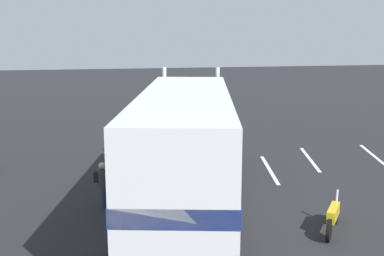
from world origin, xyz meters
The scene contains 7 objects.
ground_plane centered at (0.00, 0.00, 0.00)m, with size 120.00×120.00×0.00m, color #232326.
lane_stripe_near centered at (-1.19, -3.50, 0.01)m, with size 4.40×0.16×0.01m, color silver.
lane_stripe_mid centered at (0.08, -5.99, 0.01)m, with size 4.40×0.16×0.01m, color silver.
lane_stripe_far centered at (0.09, -9.33, 0.01)m, with size 4.40×0.16×0.01m, color silver.
semi_truck centered at (-5.52, 1.02, 2.52)m, with size 14.35×5.68×4.50m.
person_bystander centered at (-4.58, 3.75, 0.89)m, with size 0.34×0.46×1.63m.
motorcycle centered at (-7.92, -3.01, 0.48)m, with size 1.78×1.31×1.12m.
Camera 1 is at (-20.40, 3.81, 5.91)m, focal length 44.91 mm.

